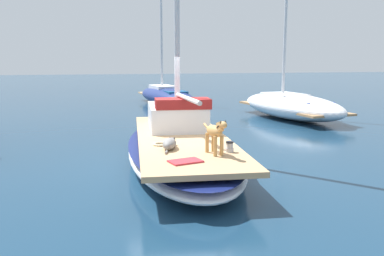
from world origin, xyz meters
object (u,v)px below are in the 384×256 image
sailboat_main (182,149)px  dog_grey (170,144)px  deck_towel (185,161)px  moored_boat_starboard_side (291,105)px  coiled_rope (161,144)px  deck_winch (230,147)px  moored_boat_far_astern (166,95)px  dog_tan (215,133)px

sailboat_main → dog_grey: bearing=-112.4°
deck_towel → moored_boat_starboard_side: (6.52, 8.60, -0.12)m
sailboat_main → coiled_rope: coiled_rope is taller
dog_grey → deck_winch: size_ratio=4.40×
deck_towel → moored_boat_far_astern: moored_boat_far_astern is taller
dog_tan → coiled_rope: dog_tan is taller
sailboat_main → moored_boat_starboard_side: moored_boat_starboard_side is taller
moored_boat_far_astern → sailboat_main: bearing=-98.7°
deck_winch → moored_boat_far_astern: size_ratio=0.03×
deck_towel → dog_tan: bearing=32.6°
dog_tan → deck_towel: dog_tan is taller
coiled_rope → moored_boat_far_astern: moored_boat_far_astern is taller
deck_winch → moored_boat_far_astern: moored_boat_far_astern is taller
deck_winch → deck_towel: deck_winch is taller
sailboat_main → deck_towel: 2.52m
dog_grey → moored_boat_far_astern: (2.48, 13.95, -0.25)m
dog_grey → deck_winch: bearing=-27.7°
coiled_rope → moored_boat_far_astern: bearing=79.2°
moored_boat_starboard_side → deck_towel: bearing=-127.2°
dog_tan → deck_winch: (0.33, 0.13, -0.32)m
deck_winch → deck_towel: 1.16m
dog_grey → dog_tan: dog_tan is taller
dog_grey → coiled_rope: size_ratio=2.85×
dog_grey → moored_boat_far_astern: moored_boat_far_astern is taller
dog_tan → deck_winch: bearing=21.3°
dog_tan → deck_towel: size_ratio=1.67×
dog_tan → sailboat_main: bearing=95.7°
deck_towel → moored_boat_starboard_side: size_ratio=0.07×
deck_winch → moored_boat_starboard_side: moored_boat_starboard_side is taller
dog_tan → moored_boat_far_astern: (1.74, 14.64, -0.57)m
moored_boat_starboard_side → deck_winch: bearing=-124.4°
sailboat_main → deck_winch: 2.00m
dog_tan → deck_winch: dog_tan is taller
dog_tan → moored_boat_starboard_side: size_ratio=0.12×
moored_boat_far_astern → dog_grey: bearing=-100.1°
coiled_rope → dog_grey: bearing=-73.2°
sailboat_main → coiled_rope: bearing=-125.3°
sailboat_main → deck_towel: size_ratio=13.30×
deck_winch → dog_grey: bearing=152.3°
dog_grey → deck_winch: (1.08, -0.56, -0.01)m
deck_winch → coiled_rope: (-1.19, 0.95, -0.08)m
sailboat_main → deck_towel: (-0.48, -2.45, 0.34)m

